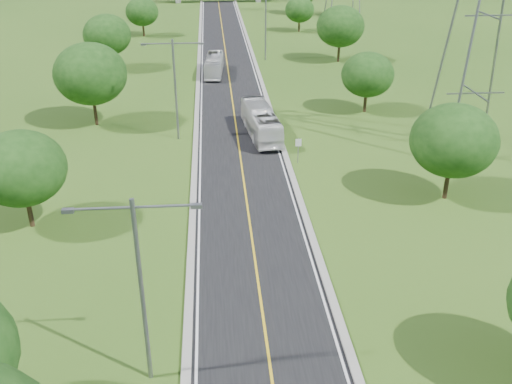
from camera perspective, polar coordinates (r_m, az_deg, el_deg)
ground at (r=72.82m, az=-2.47°, el=9.71°), size 260.00×260.00×0.00m
road at (r=78.58m, az=-2.65°, el=10.99°), size 8.00×150.00×0.06m
curb_left at (r=78.54m, az=-5.81°, el=10.93°), size 0.50×150.00×0.22m
curb_right at (r=78.80m, az=0.49°, el=11.12°), size 0.50×150.00×0.22m
speed_limit_sign at (r=52.03m, az=4.25°, el=4.55°), size 0.55×0.09×2.40m
streetlight_near_left at (r=26.62m, az=-11.50°, el=-8.48°), size 5.90×0.25×10.00m
streetlight_mid_left at (r=56.83m, az=-8.11°, el=10.88°), size 5.90×0.25×10.00m
streetlight_far_right at (r=89.38m, az=0.97°, el=16.78°), size 5.90×0.25×10.00m
tree_lb at (r=43.25m, az=-22.43°, el=2.20°), size 6.30×6.30×7.33m
tree_lc at (r=62.91m, az=-16.23°, el=11.28°), size 7.56×7.56×8.79m
tree_ld at (r=86.45m, az=-14.67°, el=14.97°), size 6.72×6.72×7.82m
tree_le at (r=109.64m, az=-11.33°, el=17.26°), size 5.88×5.88×6.84m
tree_rb at (r=46.62m, az=19.16°, el=4.88°), size 6.72×6.72×7.82m
tree_rc at (r=66.24m, az=11.10°, el=11.44°), size 5.88×5.88×6.84m
tree_rd at (r=89.27m, az=8.43°, el=16.06°), size 7.14×7.14×8.30m
tree_re at (r=112.29m, az=4.38°, el=17.71°), size 5.46×5.46×6.35m
bus_outbound at (r=58.41m, az=0.51°, el=7.02°), size 3.53×10.68×2.92m
bus_inbound at (r=81.85m, az=-4.22°, el=12.54°), size 2.88×9.52×2.61m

